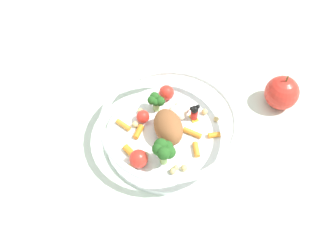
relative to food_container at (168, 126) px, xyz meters
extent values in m
plane|color=silver|center=(-0.01, 0.01, -0.03)|extent=(2.40, 2.40, 0.00)
cylinder|color=white|center=(0.00, 0.00, -0.03)|extent=(0.23, 0.23, 0.01)
torus|color=white|center=(0.00, 0.00, 0.02)|extent=(0.25, 0.25, 0.01)
ellipsoid|color=brown|center=(0.00, 0.00, 0.00)|extent=(0.08, 0.07, 0.05)
cylinder|color=#8EB766|center=(0.06, -0.01, -0.01)|extent=(0.01, 0.01, 0.02)
sphere|color=#23561E|center=(0.06, -0.01, 0.01)|extent=(0.02, 0.02, 0.02)
sphere|color=#23561E|center=(0.06, 0.00, 0.01)|extent=(0.02, 0.02, 0.02)
sphere|color=#23561E|center=(0.05, -0.01, 0.01)|extent=(0.01, 0.01, 0.01)
sphere|color=#23561E|center=(0.05, -0.01, 0.01)|extent=(0.02, 0.02, 0.02)
sphere|color=#23561E|center=(0.06, -0.01, 0.01)|extent=(0.01, 0.01, 0.01)
cylinder|color=#8EB766|center=(-0.05, 0.04, -0.01)|extent=(0.01, 0.01, 0.03)
sphere|color=#23561E|center=(-0.04, 0.04, 0.02)|extent=(0.02, 0.02, 0.02)
sphere|color=#23561E|center=(-0.05, 0.05, 0.02)|extent=(0.02, 0.02, 0.02)
sphere|color=#23561E|center=(-0.06, 0.04, 0.02)|extent=(0.02, 0.02, 0.02)
sphere|color=#23561E|center=(-0.06, 0.03, 0.02)|extent=(0.02, 0.02, 0.02)
sphere|color=#23561E|center=(-0.05, 0.03, 0.02)|extent=(0.02, 0.02, 0.02)
sphere|color=silver|center=(0.03, -0.04, -0.01)|extent=(0.03, 0.03, 0.03)
sphere|color=silver|center=(0.03, -0.04, -0.01)|extent=(0.03, 0.03, 0.03)
sphere|color=silver|center=(0.02, -0.03, -0.01)|extent=(0.03, 0.03, 0.03)
sphere|color=silver|center=(0.02, -0.04, -0.01)|extent=(0.02, 0.02, 0.02)
sphere|color=silver|center=(0.02, -0.05, -0.01)|extent=(0.02, 0.02, 0.02)
sphere|color=silver|center=(0.02, -0.05, -0.01)|extent=(0.02, 0.02, 0.02)
sphere|color=silver|center=(0.03, -0.05, -0.01)|extent=(0.03, 0.03, 0.03)
cube|color=yellow|center=(0.00, -0.06, -0.02)|extent=(0.02, 0.01, 0.00)
cylinder|color=red|center=(0.00, -0.06, -0.01)|extent=(0.02, 0.02, 0.02)
sphere|color=black|center=(0.00, -0.06, 0.01)|extent=(0.01, 0.01, 0.01)
sphere|color=black|center=(0.00, -0.06, 0.01)|extent=(0.01, 0.01, 0.01)
sphere|color=black|center=(0.00, -0.05, 0.01)|extent=(0.01, 0.01, 0.01)
cylinder|color=orange|center=(-0.06, -0.02, -0.02)|extent=(0.03, 0.02, 0.01)
cylinder|color=orange|center=(-0.03, -0.04, -0.02)|extent=(0.04, 0.03, 0.01)
cylinder|color=orange|center=(-0.05, -0.07, -0.02)|extent=(0.02, 0.02, 0.01)
cylinder|color=orange|center=(-0.01, 0.08, -0.01)|extent=(0.03, 0.02, 0.01)
cylinder|color=orange|center=(0.05, 0.06, -0.02)|extent=(0.03, 0.02, 0.01)
cylinder|color=orange|center=(0.02, 0.05, -0.02)|extent=(0.03, 0.03, 0.01)
sphere|color=red|center=(0.05, 0.03, -0.01)|extent=(0.02, 0.02, 0.02)
sphere|color=red|center=(0.07, -0.04, -0.01)|extent=(0.03, 0.03, 0.03)
sphere|color=red|center=(-0.03, 0.08, 0.00)|extent=(0.03, 0.03, 0.03)
sphere|color=#D1B775|center=(0.04, 0.04, -0.02)|extent=(0.01, 0.01, 0.01)
sphere|color=#D1B775|center=(-0.08, 0.04, -0.02)|extent=(0.01, 0.01, 0.01)
sphere|color=#D1B775|center=(0.06, 0.02, -0.02)|extent=(0.01, 0.01, 0.01)
sphere|color=#D1B775|center=(-0.02, 0.06, -0.02)|extent=(0.01, 0.01, 0.01)
sphere|color=#D1B775|center=(-0.03, 0.09, -0.02)|extent=(0.01, 0.01, 0.01)
sphere|color=#D1B775|center=(0.03, -0.01, -0.02)|extent=(0.01, 0.01, 0.01)
sphere|color=tan|center=(0.00, -0.08, -0.02)|extent=(0.01, 0.01, 0.01)
sphere|color=tan|center=(-0.08, 0.02, -0.02)|extent=(0.01, 0.01, 0.01)
sphere|color=#D1B775|center=(-0.07, 0.03, -0.02)|extent=(0.01, 0.01, 0.01)
sphere|color=#D1B775|center=(-0.02, -0.09, -0.02)|extent=(0.01, 0.01, 0.01)
sphere|color=#D1B775|center=(0.08, -0.02, -0.02)|extent=(0.01, 0.01, 0.01)
sphere|color=red|center=(-0.05, -0.23, 0.00)|extent=(0.07, 0.07, 0.07)
cylinder|color=brown|center=(-0.05, -0.23, 0.04)|extent=(0.00, 0.00, 0.01)
camera|label=1|loc=(-0.33, 0.20, 0.54)|focal=39.72mm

